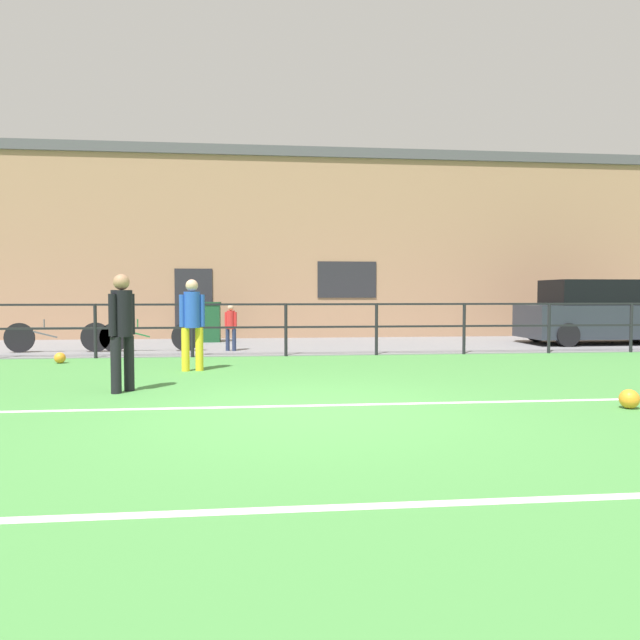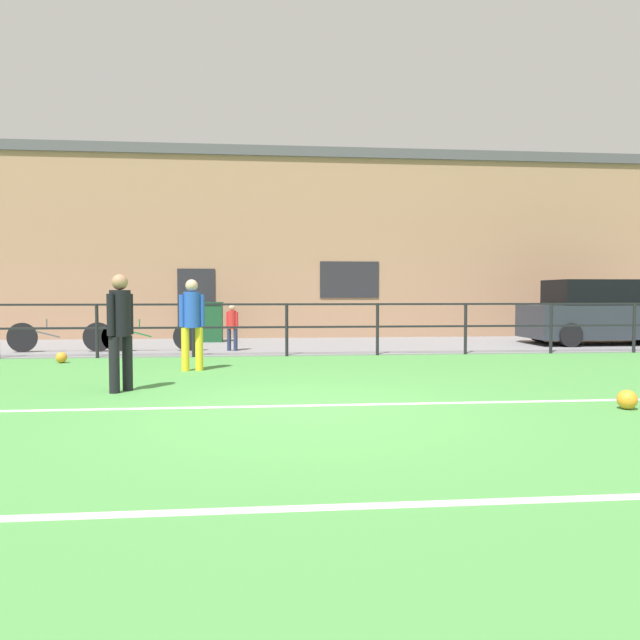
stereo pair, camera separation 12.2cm
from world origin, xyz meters
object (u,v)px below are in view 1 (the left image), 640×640
player_striker (192,319)px  soccer_ball_spare (60,358)px  bicycle_parked_1 (58,337)px  trash_bin_0 (209,322)px  player_goalkeeper (122,325)px  spectator_child (231,324)px  bicycle_parked_0 (150,336)px  parked_car_red (602,314)px  soccer_ball_match (629,399)px

player_striker → soccer_ball_spare: bearing=-37.9°
bicycle_parked_1 → trash_bin_0: bearing=38.8°
player_goalkeeper → spectator_child: (1.23, 5.57, -0.29)m
bicycle_parked_0 → trash_bin_0: size_ratio=2.07×
player_striker → spectator_child: bearing=-108.7°
bicycle_parked_0 → trash_bin_0: bearing=65.9°
spectator_child → bicycle_parked_1: spectator_child is taller
player_goalkeeper → parked_car_red: 12.83m
soccer_ball_match → parked_car_red: bearing=60.1°
soccer_ball_spare → parked_car_red: parked_car_red is taller
spectator_child → bicycle_parked_0: spectator_child is taller
bicycle_parked_0 → soccer_ball_spare: bearing=-123.5°
player_striker → bicycle_parked_0: bearing=-79.0°
spectator_child → parked_car_red: 9.85m
parked_car_red → soccer_ball_spare: bearing=-167.2°
player_goalkeeper → trash_bin_0: player_goalkeeper is taller
parked_car_red → bicycle_parked_0: parked_car_red is taller
bicycle_parked_1 → trash_bin_0: (3.22, 2.58, 0.20)m
spectator_child → player_goalkeeper: bearing=95.8°
spectator_child → player_striker: bearing=99.6°
spectator_child → trash_bin_0: (-0.70, 2.65, -0.06)m
parked_car_red → bicycle_parked_1: size_ratio=1.84×
player_goalkeeper → bicycle_parked_0: size_ratio=0.71×
soccer_ball_match → bicycle_parked_1: size_ratio=0.10×
bicycle_parked_0 → trash_bin_0: (1.15, 2.58, 0.21)m
trash_bin_0 → player_goalkeeper: bearing=-93.7°
player_goalkeeper → soccer_ball_match: 6.54m
soccer_ball_match → spectator_child: 8.94m
spectator_child → bicycle_parked_0: (-1.86, 0.07, -0.27)m
spectator_child → soccer_ball_match: bearing=142.2°
bicycle_parked_1 → trash_bin_0: size_ratio=2.13×
trash_bin_0 → bicycle_parked_0: bearing=-114.1°
parked_car_red → bicycle_parked_0: 11.71m
player_striker → trash_bin_0: 6.07m
parked_car_red → bicycle_parked_0: (-11.66, -0.91, -0.45)m
player_striker → bicycle_parked_0: 3.76m
player_goalkeeper → parked_car_red: bearing=153.3°
soccer_ball_spare → trash_bin_0: 5.29m
soccer_ball_spare → parked_car_red: 13.37m
player_goalkeeper → bicycle_parked_1: player_goalkeeper is taller
player_goalkeeper → bicycle_parked_0: (-0.63, 5.64, -0.56)m
parked_car_red → bicycle_parked_1: parked_car_red is taller
parked_car_red → bicycle_parked_1: (-13.73, -0.91, -0.45)m
parked_car_red → bicycle_parked_1: 13.76m
spectator_child → bicycle_parked_0: bearing=16.0°
bicycle_parked_1 → parked_car_red: bearing=3.8°
bicycle_parked_1 → soccer_ball_match: bearing=-40.0°
spectator_child → trash_bin_0: trash_bin_0 is taller
player_striker → soccer_ball_spare: (-2.70, 1.42, -0.81)m
bicycle_parked_0 → parked_car_red: bearing=4.5°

